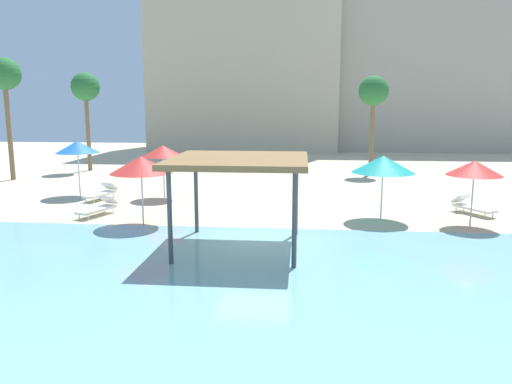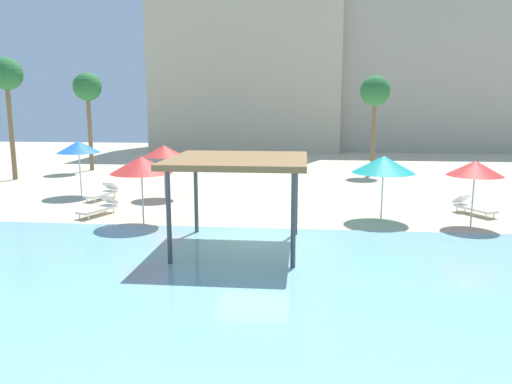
{
  "view_description": "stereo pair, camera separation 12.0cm",
  "coord_description": "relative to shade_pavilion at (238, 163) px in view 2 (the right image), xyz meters",
  "views": [
    {
      "loc": [
        1.57,
        -16.08,
        4.6
      ],
      "look_at": [
        -0.11,
        2.0,
        1.3
      ],
      "focal_mm": 34.45,
      "sensor_mm": 36.0,
      "label": 1
    },
    {
      "loc": [
        1.69,
        -16.07,
        4.6
      ],
      "look_at": [
        -0.11,
        2.0,
        1.3
      ],
      "focal_mm": 34.45,
      "sensor_mm": 36.0,
      "label": 2
    }
  ],
  "objects": [
    {
      "name": "lagoon_water",
      "position": [
        0.35,
        -4.21,
        -2.73
      ],
      "size": [
        44.0,
        13.5,
        0.04
      ],
      "primitive_type": "cube",
      "color": "#7AB7C1",
      "rests_on": "ground"
    },
    {
      "name": "palm_tree_0",
      "position": [
        6.43,
        17.3,
        2.46
      ],
      "size": [
        1.9,
        1.9,
        6.32
      ],
      "color": "brown",
      "rests_on": "ground"
    },
    {
      "name": "beach_umbrella_red_2",
      "position": [
        -4.05,
        2.73,
        -0.44
      ],
      "size": [
        2.33,
        2.33,
        2.64
      ],
      "color": "silver",
      "rests_on": "ground"
    },
    {
      "name": "palm_tree_1",
      "position": [
        -12.65,
        17.52,
        2.76
      ],
      "size": [
        1.9,
        1.9,
        6.64
      ],
      "color": "brown",
      "rests_on": "ground"
    },
    {
      "name": "hotel_block_0",
      "position": [
        -3.81,
        35.82,
        7.68
      ],
      "size": [
        18.11,
        10.32,
        20.88
      ],
      "primitive_type": "cube",
      "color": "beige",
      "rests_on": "ground"
    },
    {
      "name": "hotel_block_1",
      "position": [
        15.75,
        36.72,
        4.43
      ],
      "size": [
        21.14,
        9.3,
        14.36
      ],
      "primitive_type": "cube",
      "color": "#B2A893",
      "rests_on": "ground"
    },
    {
      "name": "beach_umbrella_blue_5",
      "position": [
        -9.12,
        8.28,
        -0.3
      ],
      "size": [
        2.11,
        2.11,
        2.75
      ],
      "color": "silver",
      "rests_on": "ground"
    },
    {
      "name": "beach_umbrella_red_3",
      "position": [
        8.32,
        3.65,
        -0.53
      ],
      "size": [
        2.01,
        2.01,
        2.51
      ],
      "color": "silver",
      "rests_on": "ground"
    },
    {
      "name": "palm_tree_2",
      "position": [
        -15.53,
        13.01,
        3.33
      ],
      "size": [
        1.9,
        1.9,
        7.25
      ],
      "color": "brown",
      "rests_on": "ground"
    },
    {
      "name": "beach_umbrella_red_1",
      "position": [
        -4.74,
        8.12,
        -0.44
      ],
      "size": [
        2.0,
        2.0,
        2.59
      ],
      "color": "silver",
      "rests_on": "ground"
    },
    {
      "name": "ground_plane",
      "position": [
        0.35,
        1.04,
        -2.75
      ],
      "size": [
        80.0,
        80.0,
        0.0
      ],
      "primitive_type": "plane",
      "color": "beige"
    },
    {
      "name": "lounge_chair_3",
      "position": [
        -7.66,
        7.54,
        -2.42
      ],
      "size": [
        1.11,
        1.99,
        0.74
      ],
      "rotation": [
        0.0,
        0.0,
        -1.86
      ],
      "color": "white",
      "rests_on": "ground"
    },
    {
      "name": "shade_pavilion",
      "position": [
        0.0,
        0.0,
        0.0
      ],
      "size": [
        4.23,
        4.23,
        2.94
      ],
      "color": "#42474C",
      "rests_on": "ground"
    },
    {
      "name": "beach_umbrella_teal_0",
      "position": [
        5.12,
        4.4,
        -0.51
      ],
      "size": [
        2.43,
        2.43,
        2.58
      ],
      "color": "silver",
      "rests_on": "ground"
    },
    {
      "name": "lounge_chair_2",
      "position": [
        -6.41,
        4.2,
        -2.42
      ],
      "size": [
        1.23,
        1.99,
        0.74
      ],
      "rotation": [
        0.0,
        0.0,
        -1.93
      ],
      "color": "white",
      "rests_on": "ground"
    },
    {
      "name": "lounge_chair_0",
      "position": [
        9.07,
        5.91,
        -2.42
      ],
      "size": [
        1.51,
        1.93,
        0.74
      ],
      "rotation": [
        0.0,
        0.0,
        -1.01
      ],
      "color": "white",
      "rests_on": "ground"
    }
  ]
}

